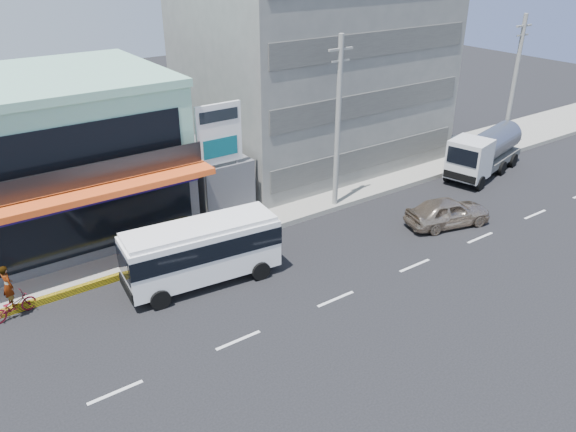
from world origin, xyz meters
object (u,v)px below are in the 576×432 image
at_px(shop_building, 50,161).
at_px(concrete_building, 313,61).
at_px(sedan, 448,212).
at_px(tanker_truck, 484,152).
at_px(billboard, 219,141).
at_px(satellite_dish, 213,154).
at_px(minibus, 202,248).
at_px(motorcycle_rider, 12,300).
at_px(utility_pole_far, 513,86).
at_px(utility_pole_near, 338,124).

height_order(shop_building, concrete_building, concrete_building).
bearing_deg(sedan, tanker_truck, -49.55).
relative_size(sedan, tanker_truck, 0.60).
distance_m(billboard, sedan, 13.10).
relative_size(satellite_dish, minibus, 0.21).
xyz_separation_m(concrete_building, satellite_dish, (-10.00, -4.00, -3.42)).
distance_m(satellite_dish, tanker_truck, 18.47).
bearing_deg(motorcycle_rider, utility_pole_far, 1.01).
distance_m(concrete_building, utility_pole_far, 14.32).
height_order(utility_pole_near, utility_pole_far, same).
bearing_deg(utility_pole_far, sedan, -156.60).
relative_size(concrete_building, utility_pole_near, 1.60).
xyz_separation_m(utility_pole_near, motorcycle_rider, (-17.90, -0.60, -4.33)).
distance_m(shop_building, sedan, 21.54).
distance_m(shop_building, motorcycle_rider, 8.74).
relative_size(concrete_building, satellite_dish, 10.67).
xyz_separation_m(billboard, motorcycle_rider, (-11.40, -2.40, -4.11)).
relative_size(shop_building, billboard, 1.80).
xyz_separation_m(shop_building, minibus, (3.90, -9.29, -2.23)).
height_order(concrete_building, motorcycle_rider, concrete_building).
relative_size(concrete_building, motorcycle_rider, 6.48).
relative_size(utility_pole_near, motorcycle_rider, 4.05).
bearing_deg(concrete_building, satellite_dish, -158.20).
bearing_deg(minibus, sedan, -10.61).
xyz_separation_m(utility_pole_far, minibus, (-26.10, -2.74, -3.38)).
distance_m(concrete_building, satellite_dish, 11.30).
distance_m(billboard, motorcycle_rider, 12.35).
bearing_deg(shop_building, utility_pole_near, -25.06).
bearing_deg(sedan, utility_pole_near, 49.55).
bearing_deg(tanker_truck, satellite_dish, 163.86).
xyz_separation_m(utility_pole_far, sedan, (-12.31, -5.32, -4.33)).
distance_m(satellite_dish, sedan, 13.46).
bearing_deg(concrete_building, shop_building, -176.65).
distance_m(shop_building, tanker_truck, 26.98).
height_order(shop_building, minibus, shop_building).
xyz_separation_m(shop_building, billboard, (7.50, -4.75, 0.93)).
distance_m(utility_pole_far, motorcycle_rider, 34.18).
xyz_separation_m(satellite_dish, utility_pole_far, (22.00, -3.60, 1.57)).
relative_size(shop_building, minibus, 1.71).
bearing_deg(shop_building, satellite_dish, -20.21).
xyz_separation_m(billboard, utility_pole_near, (6.50, -1.80, 0.22)).
distance_m(utility_pole_far, minibus, 26.46).
bearing_deg(tanker_truck, utility_pole_near, 172.63).
relative_size(sedan, motorcycle_rider, 1.94).
bearing_deg(motorcycle_rider, minibus, -15.36).
height_order(utility_pole_far, minibus, utility_pole_far).
distance_m(shop_building, concrete_building, 18.28).
bearing_deg(concrete_building, billboard, -151.08).
bearing_deg(minibus, concrete_building, 36.25).
xyz_separation_m(satellite_dish, motorcycle_rider, (-11.90, -4.20, -2.76)).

